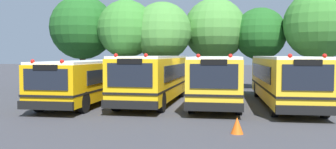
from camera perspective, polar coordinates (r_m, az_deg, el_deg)
ground_plane at (r=20.26m, az=2.70°, el=-4.55°), size 160.00×160.00×0.00m
school_bus_0 at (r=21.17m, az=-11.83°, el=-0.67°), size 2.59×11.01×2.51m
school_bus_1 at (r=20.32m, az=-2.18°, el=-0.40°), size 2.76×9.77×2.77m
school_bus_2 at (r=19.83m, az=7.86°, el=-0.55°), size 2.55×9.67×2.75m
school_bus_3 at (r=20.35m, az=17.84°, el=-0.56°), size 2.66×10.95×2.75m
tree_0 at (r=30.07m, az=-13.37°, el=7.10°), size 5.16×5.16×7.51m
tree_1 at (r=27.99m, az=-6.47°, el=7.21°), size 4.43×4.43×6.93m
tree_2 at (r=27.87m, az=-0.68°, el=6.97°), size 4.52×4.52×6.77m
tree_3 at (r=29.54m, az=7.70°, el=7.10°), size 5.02×5.02×7.28m
tree_4 at (r=29.26m, az=14.22°, el=6.35°), size 4.09×4.09×6.41m
tree_5 at (r=28.13m, az=22.47°, el=7.42°), size 5.03×5.03×7.40m
traffic_cone at (r=12.66m, az=10.87°, el=-7.92°), size 0.44×0.44×0.57m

